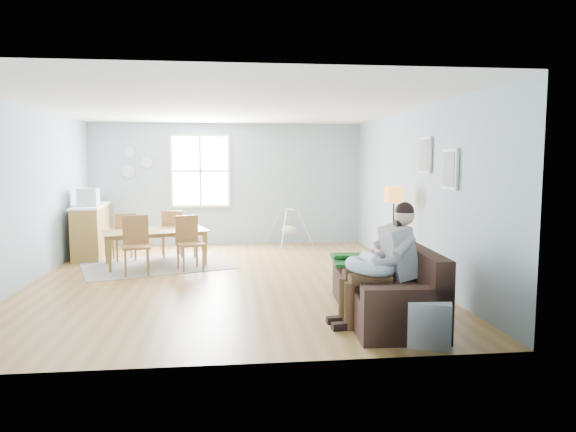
{
  "coord_description": "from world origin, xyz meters",
  "views": [
    {
      "loc": [
        0.08,
        -8.06,
        1.84
      ],
      "look_at": [
        0.96,
        -0.07,
        1.0
      ],
      "focal_mm": 32.0,
      "sensor_mm": 36.0,
      "label": 1
    }
  ],
  "objects": [
    {
      "name": "chair_nw",
      "position": [
        -1.91,
        1.68,
        0.51
      ],
      "size": [
        0.54,
        0.54,
        0.91
      ],
      "color": "brown",
      "rests_on": "rug"
    },
    {
      "name": "baby_swing",
      "position": [
        1.34,
        3.1,
        0.37
      ],
      "size": [
        1.04,
        1.05,
        0.83
      ],
      "color": "#BBBBC0",
      "rests_on": "room"
    },
    {
      "name": "chair_se",
      "position": [
        -0.66,
        0.81,
        0.53
      ],
      "size": [
        0.54,
        0.54,
        0.93
      ],
      "color": "brown",
      "rests_on": "rug"
    },
    {
      "name": "chair_sw",
      "position": [
        -1.5,
        0.53,
        0.55
      ],
      "size": [
        0.51,
        0.51,
        0.97
      ],
      "color": "brown",
      "rests_on": "rug"
    },
    {
      "name": "nursing_pillow",
      "position": [
        1.63,
        -2.49,
        0.67
      ],
      "size": [
        0.61,
        0.6,
        0.23
      ],
      "primitive_type": "torus",
      "rotation": [
        0.0,
        0.14,
        0.05
      ],
      "color": "#A6B9D0",
      "rests_on": "father"
    },
    {
      "name": "dining_table",
      "position": [
        -1.29,
        1.25,
        0.32
      ],
      "size": [
        2.01,
        1.47,
        0.63
      ],
      "primitive_type": "imported",
      "rotation": [
        0.0,
        0.0,
        0.29
      ],
      "color": "olive",
      "rests_on": "rug"
    },
    {
      "name": "chair_ne",
      "position": [
        -1.08,
        1.97,
        0.52
      ],
      "size": [
        0.49,
        0.49,
        0.92
      ],
      "color": "brown",
      "rests_on": "rug"
    },
    {
      "name": "pictures",
      "position": [
        2.97,
        -1.05,
        1.85
      ],
      "size": [
        0.05,
        1.34,
        0.74
      ],
      "color": "white",
      "rests_on": "room"
    },
    {
      "name": "infant",
      "position": [
        1.62,
        -2.45,
        0.76
      ],
      "size": [
        0.18,
        0.4,
        0.15
      ],
      "color": "white",
      "rests_on": "nursing_pillow"
    },
    {
      "name": "storage_cube",
      "position": [
        2.05,
        -3.2,
        0.23
      ],
      "size": [
        0.52,
        0.5,
        0.46
      ],
      "color": "white",
      "rests_on": "room"
    },
    {
      "name": "father",
      "position": [
        1.79,
        -2.5,
        0.75
      ],
      "size": [
        1.0,
        0.47,
        1.4
      ],
      "color": "gray",
      "rests_on": "sofa"
    },
    {
      "name": "sofa",
      "position": [
        1.94,
        -2.2,
        0.3
      ],
      "size": [
        1.02,
        2.18,
        0.86
      ],
      "color": "black",
      "rests_on": "room"
    },
    {
      "name": "wall_plates",
      "position": [
        -2.0,
        3.47,
        1.83
      ],
      "size": [
        0.67,
        0.02,
        0.66
      ],
      "color": "#A6BCC7",
      "rests_on": "room"
    },
    {
      "name": "rug",
      "position": [
        -1.29,
        1.25,
        0.01
      ],
      "size": [
        2.98,
        2.61,
        0.01
      ],
      "primitive_type": "cube",
      "rotation": [
        0.0,
        0.0,
        0.34
      ],
      "color": "gray",
      "rests_on": "room"
    },
    {
      "name": "room",
      "position": [
        0.0,
        0.0,
        2.42
      ],
      "size": [
        8.4,
        9.4,
        3.9
      ],
      "color": "olive"
    },
    {
      "name": "beige_pillow",
      "position": [
        2.19,
        -1.66,
        0.78
      ],
      "size": [
        0.19,
        0.51,
        0.5
      ],
      "primitive_type": "cube",
      "rotation": [
        0.0,
        0.0,
        -0.1
      ],
      "color": "tan",
      "rests_on": "sofa"
    },
    {
      "name": "toddler",
      "position": [
        1.87,
        -2.0,
        0.72
      ],
      "size": [
        0.53,
        0.26,
        0.83
      ],
      "color": "white",
      "rests_on": "sofa"
    },
    {
      "name": "counter",
      "position": [
        -2.7,
        2.42,
        0.51
      ],
      "size": [
        0.7,
        1.84,
        1.01
      ],
      "color": "olive",
      "rests_on": "room"
    },
    {
      "name": "floor_lamp",
      "position": [
        2.68,
        -0.06,
        1.2
      ],
      "size": [
        0.29,
        0.29,
        1.45
      ],
      "color": "black",
      "rests_on": "room"
    },
    {
      "name": "green_throw",
      "position": [
        1.89,
        -1.49,
        0.55
      ],
      "size": [
        1.06,
        0.94,
        0.04
      ],
      "primitive_type": "cube",
      "rotation": [
        0.0,
        0.0,
        -0.11
      ],
      "color": "#124F14",
      "rests_on": "sofa"
    },
    {
      "name": "monitor",
      "position": [
        -2.65,
        2.08,
        1.18
      ],
      "size": [
        0.37,
        0.35,
        0.34
      ],
      "color": "#BBBBC0",
      "rests_on": "counter"
    },
    {
      "name": "window",
      "position": [
        -0.6,
        3.46,
        1.65
      ],
      "size": [
        1.32,
        0.08,
        1.62
      ],
      "color": "white",
      "rests_on": "room"
    }
  ]
}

